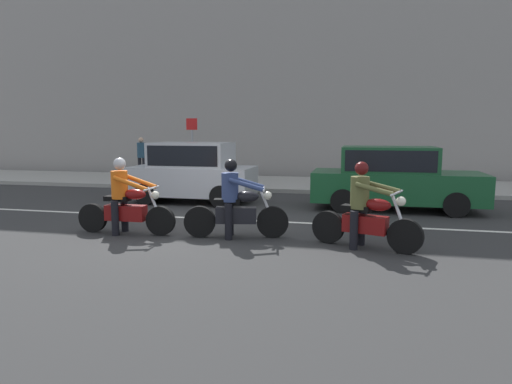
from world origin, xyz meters
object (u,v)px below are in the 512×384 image
(parked_sedan_forest_green, at_px, (393,178))
(pedestrian_bystander, at_px, (142,155))
(motorcycle_with_rider_denim_blue, at_px, (235,206))
(motorcycle_with_rider_orange_stripe, at_px, (125,203))
(street_sign_post, at_px, (192,143))
(motorcycle_with_rider_olive, at_px, (365,213))
(parked_hatchback_silver, at_px, (192,172))

(parked_sedan_forest_green, xyz_separation_m, pedestrian_bystander, (-9.52, 4.05, 0.28))
(motorcycle_with_rider_denim_blue, height_order, motorcycle_with_rider_orange_stripe, motorcycle_with_rider_orange_stripe)
(parked_sedan_forest_green, height_order, street_sign_post, street_sign_post)
(pedestrian_bystander, bearing_deg, motorcycle_with_rider_denim_blue, -52.65)
(motorcycle_with_rider_olive, relative_size, parked_sedan_forest_green, 0.45)
(street_sign_post, bearing_deg, parked_sedan_forest_green, -28.19)
(motorcycle_with_rider_olive, relative_size, pedestrian_bystander, 1.15)
(motorcycle_with_rider_orange_stripe, height_order, motorcycle_with_rider_olive, motorcycle_with_rider_orange_stripe)
(motorcycle_with_rider_olive, xyz_separation_m, pedestrian_bystander, (-8.74, 8.41, 0.51))
(motorcycle_with_rider_olive, xyz_separation_m, parked_sedan_forest_green, (0.78, 4.37, 0.23))
(pedestrian_bystander, bearing_deg, motorcycle_with_rider_orange_stripe, -65.08)
(street_sign_post, relative_size, pedestrian_bystander, 1.44)
(motorcycle_with_rider_denim_blue, height_order, motorcycle_with_rider_olive, motorcycle_with_rider_olive)
(motorcycle_with_rider_olive, distance_m, parked_hatchback_silver, 6.66)
(motorcycle_with_rider_denim_blue, bearing_deg, parked_hatchback_silver, 121.32)
(parked_hatchback_silver, xyz_separation_m, street_sign_post, (-1.47, 3.89, 0.73))
(parked_sedan_forest_green, xyz_separation_m, street_sign_post, (-7.27, 3.90, 0.78))
(street_sign_post, bearing_deg, pedestrian_bystander, 176.14)
(parked_sedan_forest_green, bearing_deg, motorcycle_with_rider_orange_stripe, -142.83)
(motorcycle_with_rider_olive, distance_m, street_sign_post, 10.55)
(motorcycle_with_rider_orange_stripe, height_order, parked_hatchback_silver, parked_hatchback_silver)
(motorcycle_with_rider_denim_blue, relative_size, parked_hatchback_silver, 0.57)
(motorcycle_with_rider_orange_stripe, xyz_separation_m, parked_hatchback_silver, (-0.15, 4.28, 0.28))
(parked_hatchback_silver, distance_m, street_sign_post, 4.23)
(motorcycle_with_rider_olive, distance_m, parked_sedan_forest_green, 4.44)
(motorcycle_with_rider_denim_blue, xyz_separation_m, street_sign_post, (-3.95, 7.98, 1.01))
(motorcycle_with_rider_denim_blue, relative_size, street_sign_post, 0.84)
(motorcycle_with_rider_denim_blue, xyz_separation_m, parked_hatchback_silver, (-2.48, 4.08, 0.28))
(parked_sedan_forest_green, distance_m, pedestrian_bystander, 10.35)
(motorcycle_with_rider_orange_stripe, bearing_deg, parked_sedan_forest_green, 37.17)
(motorcycle_with_rider_denim_blue, distance_m, parked_sedan_forest_green, 5.26)
(motorcycle_with_rider_olive, height_order, parked_hatchback_silver, parked_hatchback_silver)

